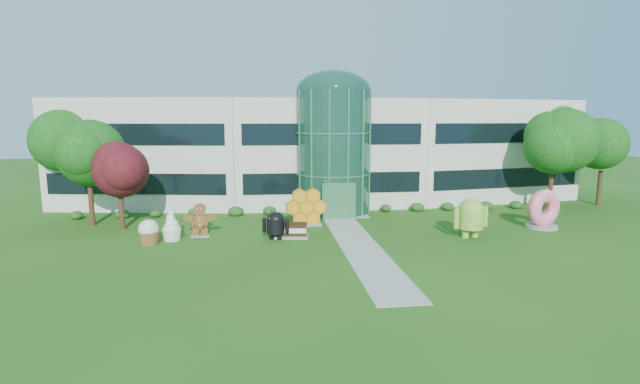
{
  "coord_description": "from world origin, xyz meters",
  "views": [
    {
      "loc": [
        -5.64,
        -25.44,
        7.6
      ],
      "look_at": [
        -1.81,
        6.0,
        2.6
      ],
      "focal_mm": 26.0,
      "sensor_mm": 36.0,
      "label": 1
    }
  ],
  "objects": [
    {
      "name": "gingerbread",
      "position": [
        -9.84,
        4.81,
        1.1
      ],
      "size": [
        2.41,
        0.98,
        2.2
      ],
      "primitive_type": null,
      "rotation": [
        0.0,
        0.0,
        -0.03
      ],
      "color": "brown",
      "rests_on": "ground"
    },
    {
      "name": "android_black",
      "position": [
        -4.97,
        3.39,
        1.05
      ],
      "size": [
        2.18,
        1.83,
        2.1
      ],
      "primitive_type": null,
      "rotation": [
        0.0,
        0.0,
        -0.38
      ],
      "color": "black",
      "rests_on": "ground"
    },
    {
      "name": "cupcake",
      "position": [
        -12.71,
        3.2,
        0.78
      ],
      "size": [
        1.7,
        1.7,
        1.56
      ],
      "primitive_type": null,
      "rotation": [
        0.0,
        0.0,
        -0.4
      ],
      "color": "white",
      "rests_on": "ground"
    },
    {
      "name": "honeycomb",
      "position": [
        -2.67,
        7.09,
        1.23
      ],
      "size": [
        3.18,
        1.31,
        2.45
      ],
      "primitive_type": null,
      "rotation": [
        0.0,
        0.0,
        0.06
      ],
      "color": "orange",
      "rests_on": "ground"
    },
    {
      "name": "ground",
      "position": [
        0.0,
        0.0,
        0.0
      ],
      "size": [
        140.0,
        140.0,
        0.0
      ],
      "primitive_type": "plane",
      "color": "#215114",
      "rests_on": "ground"
    },
    {
      "name": "ice_cream_sandwich",
      "position": [
        -3.94,
        3.71,
        0.48
      ],
      "size": [
        2.27,
        1.32,
        0.96
      ],
      "primitive_type": null,
      "rotation": [
        0.0,
        0.0,
        -0.12
      ],
      "color": "black",
      "rests_on": "ground"
    },
    {
      "name": "trees_backdrop",
      "position": [
        0.0,
        13.0,
        4.2
      ],
      "size": [
        52.0,
        8.0,
        8.4
      ],
      "primitive_type": null,
      "color": "#114511",
      "rests_on": "ground"
    },
    {
      "name": "froyo",
      "position": [
        -11.51,
        4.02,
        1.11
      ],
      "size": [
        1.65,
        1.65,
        2.23
      ],
      "primitive_type": null,
      "rotation": [
        0.0,
        0.0,
        0.33
      ],
      "color": "white",
      "rests_on": "ground"
    },
    {
      "name": "donut",
      "position": [
        13.73,
        4.33,
        1.4
      ],
      "size": [
        2.93,
        1.94,
        2.8
      ],
      "primitive_type": null,
      "rotation": [
        0.0,
        0.0,
        0.26
      ],
      "color": "#FF6189",
      "rests_on": "ground"
    },
    {
      "name": "building",
      "position": [
        0.0,
        18.0,
        4.65
      ],
      "size": [
        46.0,
        15.0,
        9.3
      ],
      "primitive_type": null,
      "color": "beige",
      "rests_on": "ground"
    },
    {
      "name": "android_green",
      "position": [
        7.59,
        2.43,
        1.49
      ],
      "size": [
        2.91,
        2.21,
        2.97
      ],
      "primitive_type": null,
      "rotation": [
        0.0,
        0.0,
        0.19
      ],
      "color": "#8EC33E",
      "rests_on": "ground"
    },
    {
      "name": "walkway",
      "position": [
        0.0,
        2.0,
        0.02
      ],
      "size": [
        2.4,
        20.0,
        0.04
      ],
      "primitive_type": "cube",
      "color": "#9E9E93",
      "rests_on": "ground"
    },
    {
      "name": "atrium",
      "position": [
        0.0,
        12.0,
        4.9
      ],
      "size": [
        6.0,
        6.0,
        9.8
      ],
      "primitive_type": "cylinder",
      "color": "#194738",
      "rests_on": "ground"
    },
    {
      "name": "tree_red",
      "position": [
        -15.5,
        7.5,
        3.0
      ],
      "size": [
        4.0,
        4.0,
        6.0
      ],
      "primitive_type": null,
      "color": "#3F0C14",
      "rests_on": "ground"
    }
  ]
}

